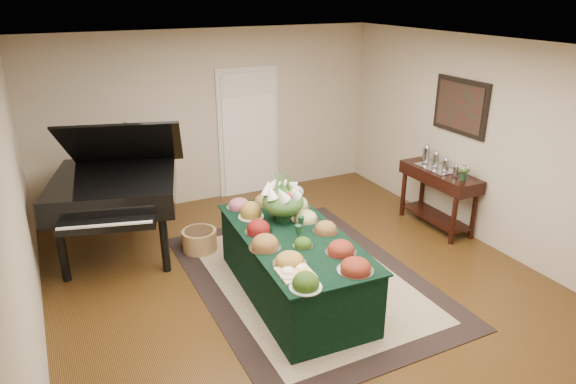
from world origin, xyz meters
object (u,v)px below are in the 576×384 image
buffet_table (293,265)px  floral_centerpiece (283,197)px  grand_piano (116,186)px  mahogany_sideboard (439,183)px

buffet_table → floral_centerpiece: size_ratio=4.63×
floral_centerpiece → grand_piano: grand_piano is taller
buffet_table → floral_centerpiece: (0.07, 0.40, 0.67)m
buffet_table → mahogany_sideboard: 2.78m
floral_centerpiece → buffet_table: bearing=-99.4°
buffet_table → mahogany_sideboard: mahogany_sideboard is taller
floral_centerpiece → grand_piano: size_ratio=0.24×
mahogany_sideboard → grand_piano: bearing=163.9°
mahogany_sideboard → buffet_table: bearing=-165.4°
floral_centerpiece → mahogany_sideboard: size_ratio=0.39×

